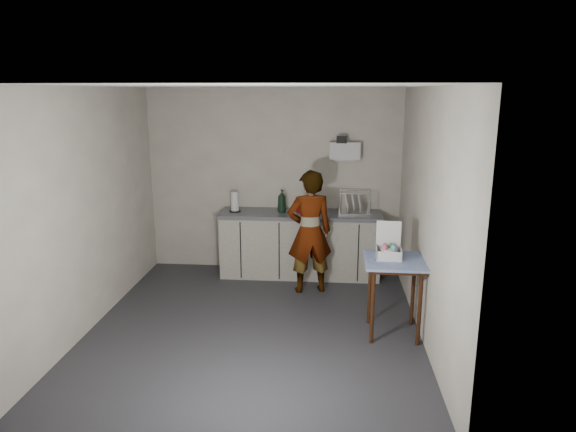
# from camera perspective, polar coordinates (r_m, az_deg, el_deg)

# --- Properties ---
(ground) EXTENTS (4.00, 4.00, 0.00)m
(ground) POSITION_cam_1_polar(r_m,az_deg,el_deg) (5.87, -3.64, -12.09)
(ground) COLOR #29282D
(ground) RESTS_ON ground
(wall_back) EXTENTS (3.60, 0.02, 2.60)m
(wall_back) POSITION_cam_1_polar(r_m,az_deg,el_deg) (7.37, -1.59, 3.92)
(wall_back) COLOR #B7AEA0
(wall_back) RESTS_ON ground
(wall_right) EXTENTS (0.02, 4.00, 2.60)m
(wall_right) POSITION_cam_1_polar(r_m,az_deg,el_deg) (5.47, 15.05, -0.01)
(wall_right) COLOR #B7AEA0
(wall_right) RESTS_ON ground
(wall_left) EXTENTS (0.02, 4.00, 2.60)m
(wall_left) POSITION_cam_1_polar(r_m,az_deg,el_deg) (5.96, -21.13, 0.65)
(wall_left) COLOR #B7AEA0
(wall_left) RESTS_ON ground
(ceiling) EXTENTS (3.60, 4.00, 0.01)m
(ceiling) POSITION_cam_1_polar(r_m,az_deg,el_deg) (5.29, -4.08, 14.15)
(ceiling) COLOR white
(ceiling) RESTS_ON wall_back
(kitchen_counter) EXTENTS (2.24, 0.62, 0.91)m
(kitchen_counter) POSITION_cam_1_polar(r_m,az_deg,el_deg) (7.25, 1.36, -3.33)
(kitchen_counter) COLOR black
(kitchen_counter) RESTS_ON ground
(wall_shelf) EXTENTS (0.42, 0.18, 0.37)m
(wall_shelf) POSITION_cam_1_polar(r_m,az_deg,el_deg) (7.19, 6.33, 7.20)
(wall_shelf) COLOR white
(wall_shelf) RESTS_ON ground
(side_table) EXTENTS (0.65, 0.65, 0.84)m
(side_table) POSITION_cam_1_polar(r_m,az_deg,el_deg) (5.53, 11.81, -5.84)
(side_table) COLOR #3A1A0D
(side_table) RESTS_ON ground
(standing_man) EXTENTS (0.66, 0.52, 1.60)m
(standing_man) POSITION_cam_1_polar(r_m,az_deg,el_deg) (6.56, 2.42, -1.78)
(standing_man) COLOR #B2A593
(standing_man) RESTS_ON ground
(soap_bottle) EXTENTS (0.17, 0.17, 0.32)m
(soap_bottle) POSITION_cam_1_polar(r_m,az_deg,el_deg) (7.11, -0.69, 1.69)
(soap_bottle) COLOR black
(soap_bottle) RESTS_ON kitchen_counter
(soda_can) EXTENTS (0.06, 0.06, 0.12)m
(soda_can) POSITION_cam_1_polar(r_m,az_deg,el_deg) (7.10, 1.22, 0.84)
(soda_can) COLOR red
(soda_can) RESTS_ON kitchen_counter
(dark_bottle) EXTENTS (0.07, 0.07, 0.25)m
(dark_bottle) POSITION_cam_1_polar(r_m,az_deg,el_deg) (7.11, -0.69, 1.41)
(dark_bottle) COLOR black
(dark_bottle) RESTS_ON kitchen_counter
(paper_towel) EXTENTS (0.16, 0.16, 0.28)m
(paper_towel) POSITION_cam_1_polar(r_m,az_deg,el_deg) (7.20, -5.94, 1.55)
(paper_towel) COLOR black
(paper_towel) RESTS_ON kitchen_counter
(dish_rack) EXTENTS (0.44, 0.33, 0.31)m
(dish_rack) POSITION_cam_1_polar(r_m,az_deg,el_deg) (7.15, 7.31, 0.90)
(dish_rack) COLOR silver
(dish_rack) RESTS_ON kitchen_counter
(bakery_box) EXTENTS (0.27, 0.28, 0.37)m
(bakery_box) POSITION_cam_1_polar(r_m,az_deg,el_deg) (5.54, 11.12, -3.72)
(bakery_box) COLOR white
(bakery_box) RESTS_ON side_table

